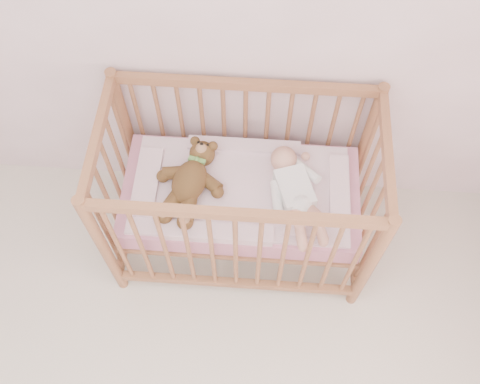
# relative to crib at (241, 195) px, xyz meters

# --- Properties ---
(wall_back) EXTENTS (4.00, 0.02, 2.70)m
(wall_back) POSITION_rel_crib_xyz_m (-0.42, 0.40, 0.85)
(wall_back) COLOR white
(wall_back) RESTS_ON floor
(crib) EXTENTS (1.36, 0.76, 1.00)m
(crib) POSITION_rel_crib_xyz_m (0.00, 0.00, 0.00)
(crib) COLOR #A36B45
(crib) RESTS_ON floor
(mattress) EXTENTS (1.22, 0.62, 0.13)m
(mattress) POSITION_rel_crib_xyz_m (0.00, 0.00, -0.01)
(mattress) COLOR #C57B97
(mattress) RESTS_ON crib
(blanket) EXTENTS (1.10, 0.58, 0.06)m
(blanket) POSITION_rel_crib_xyz_m (0.00, 0.00, 0.06)
(blanket) COLOR pink
(blanket) RESTS_ON mattress
(baby) EXTENTS (0.47, 0.67, 0.15)m
(baby) POSITION_rel_crib_xyz_m (0.27, -0.02, 0.14)
(baby) COLOR white
(baby) RESTS_ON blanket
(teddy_bear) EXTENTS (0.49, 0.60, 0.15)m
(teddy_bear) POSITION_rel_crib_xyz_m (-0.25, -0.02, 0.15)
(teddy_bear) COLOR brown
(teddy_bear) RESTS_ON blanket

